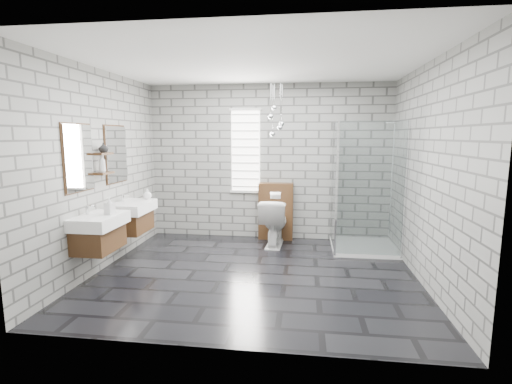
% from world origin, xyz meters
% --- Properties ---
extents(floor, '(4.20, 3.60, 0.02)m').
position_xyz_m(floor, '(0.00, 0.00, -0.01)').
color(floor, black).
rests_on(floor, ground).
extents(ceiling, '(4.20, 3.60, 0.02)m').
position_xyz_m(ceiling, '(0.00, 0.00, 2.71)').
color(ceiling, white).
rests_on(ceiling, wall_back).
extents(wall_back, '(4.20, 0.02, 2.70)m').
position_xyz_m(wall_back, '(0.00, 1.81, 1.35)').
color(wall_back, gray).
rests_on(wall_back, floor).
extents(wall_front, '(4.20, 0.02, 2.70)m').
position_xyz_m(wall_front, '(0.00, -1.81, 1.35)').
color(wall_front, gray).
rests_on(wall_front, floor).
extents(wall_left, '(0.02, 3.60, 2.70)m').
position_xyz_m(wall_left, '(-2.11, 0.00, 1.35)').
color(wall_left, gray).
rests_on(wall_left, floor).
extents(wall_right, '(0.02, 3.60, 2.70)m').
position_xyz_m(wall_right, '(2.11, 0.00, 1.35)').
color(wall_right, gray).
rests_on(wall_right, floor).
extents(vanity_left, '(0.47, 0.70, 1.57)m').
position_xyz_m(vanity_left, '(-1.91, -0.51, 0.76)').
color(vanity_left, '#492D16').
rests_on(vanity_left, wall_left).
extents(vanity_right, '(0.47, 0.70, 1.57)m').
position_xyz_m(vanity_right, '(-1.91, 0.40, 0.76)').
color(vanity_right, '#492D16').
rests_on(vanity_right, wall_left).
extents(shelf_lower, '(0.14, 0.30, 0.03)m').
position_xyz_m(shelf_lower, '(-2.03, -0.05, 1.32)').
color(shelf_lower, '#492D16').
rests_on(shelf_lower, wall_left).
extents(shelf_upper, '(0.14, 0.30, 0.03)m').
position_xyz_m(shelf_upper, '(-2.03, -0.05, 1.58)').
color(shelf_upper, '#492D16').
rests_on(shelf_upper, wall_left).
extents(window, '(0.56, 0.05, 1.48)m').
position_xyz_m(window, '(-0.40, 1.78, 1.55)').
color(window, white).
rests_on(window, wall_back).
extents(cistern_panel, '(0.60, 0.20, 1.00)m').
position_xyz_m(cistern_panel, '(0.15, 1.70, 0.50)').
color(cistern_panel, '#492D16').
rests_on(cistern_panel, floor).
extents(flush_plate, '(0.18, 0.01, 0.12)m').
position_xyz_m(flush_plate, '(0.15, 1.60, 0.80)').
color(flush_plate, silver).
rests_on(flush_plate, cistern_panel).
extents(shower_enclosure, '(1.00, 1.00, 2.03)m').
position_xyz_m(shower_enclosure, '(1.50, 1.18, 0.50)').
color(shower_enclosure, white).
rests_on(shower_enclosure, floor).
extents(pendant_cluster, '(0.26, 0.20, 0.90)m').
position_xyz_m(pendant_cluster, '(0.16, 1.38, 2.05)').
color(pendant_cluster, silver).
rests_on(pendant_cluster, ceiling).
extents(toilet, '(0.47, 0.79, 0.78)m').
position_xyz_m(toilet, '(0.15, 1.32, 0.39)').
color(toilet, white).
rests_on(toilet, floor).
extents(soap_bottle_a, '(0.12, 0.12, 0.22)m').
position_xyz_m(soap_bottle_a, '(-1.75, -0.46, 0.96)').
color(soap_bottle_a, '#B2B2B2').
rests_on(soap_bottle_a, vanity_left).
extents(soap_bottle_b, '(0.16, 0.16, 0.16)m').
position_xyz_m(soap_bottle_b, '(-1.76, 0.68, 0.93)').
color(soap_bottle_b, '#B2B2B2').
rests_on(soap_bottle_b, vanity_right).
extents(soap_bottle_c, '(0.09, 0.09, 0.24)m').
position_xyz_m(soap_bottle_c, '(-2.02, -0.11, 1.45)').
color(soap_bottle_c, '#B2B2B2').
rests_on(soap_bottle_c, shelf_lower).
extents(vase, '(0.13, 0.13, 0.13)m').
position_xyz_m(vase, '(-2.02, -0.05, 1.66)').
color(vase, '#B2B2B2').
rests_on(vase, shelf_upper).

